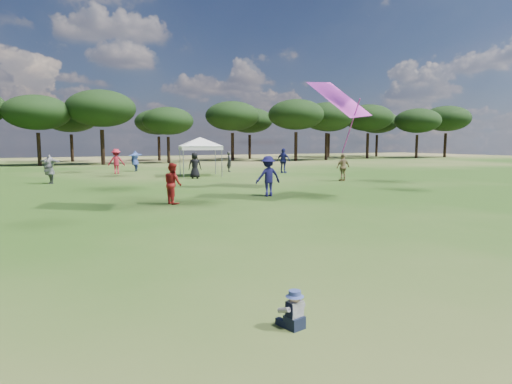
% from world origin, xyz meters
% --- Properties ---
extents(tree_line, '(108.78, 17.63, 7.77)m').
position_xyz_m(tree_line, '(2.39, 47.41, 5.42)').
color(tree_line, black).
rests_on(tree_line, ground).
extents(tent_right, '(5.34, 5.34, 2.93)m').
position_xyz_m(tent_right, '(7.30, 25.52, 2.50)').
color(tent_right, gray).
rests_on(tent_right, ground).
extents(toddler, '(0.35, 0.38, 0.48)m').
position_xyz_m(toddler, '(0.39, 2.11, 0.22)').
color(toddler, black).
rests_on(toddler, ground).
extents(festival_crowd, '(29.54, 20.77, 1.89)m').
position_xyz_m(festival_crowd, '(-0.22, 23.28, 0.85)').
color(festival_crowd, '#27272B').
rests_on(festival_crowd, ground).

